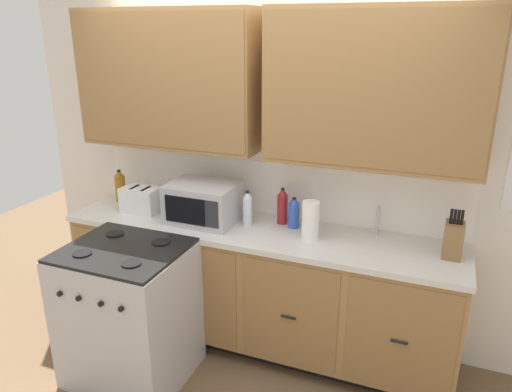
# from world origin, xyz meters

# --- Properties ---
(ground_plane) EXTENTS (8.00, 8.00, 0.00)m
(ground_plane) POSITION_xyz_m (0.00, 0.00, 0.00)
(ground_plane) COLOR brown
(wall_unit) EXTENTS (3.97, 0.40, 2.46)m
(wall_unit) POSITION_xyz_m (0.00, 0.50, 1.66)
(wall_unit) COLOR white
(wall_unit) RESTS_ON ground_plane
(counter_run) EXTENTS (2.80, 0.64, 0.93)m
(counter_run) POSITION_xyz_m (0.00, 0.30, 0.48)
(counter_run) COLOR black
(counter_run) RESTS_ON ground_plane
(stove_range) EXTENTS (0.76, 0.68, 0.95)m
(stove_range) POSITION_xyz_m (-0.66, -0.33, 0.47)
(stove_range) COLOR #B7B7BC
(stove_range) RESTS_ON ground_plane
(microwave) EXTENTS (0.48, 0.37, 0.28)m
(microwave) POSITION_xyz_m (-0.41, 0.28, 1.07)
(microwave) COLOR #B7B7BC
(microwave) RESTS_ON counter_run
(toaster) EXTENTS (0.28, 0.18, 0.19)m
(toaster) POSITION_xyz_m (-0.93, 0.28, 1.03)
(toaster) COLOR white
(toaster) RESTS_ON counter_run
(knife_block) EXTENTS (0.11, 0.14, 0.31)m
(knife_block) POSITION_xyz_m (1.26, 0.34, 1.05)
(knife_block) COLOR olive
(knife_block) RESTS_ON counter_run
(sink_faucet) EXTENTS (0.02, 0.02, 0.20)m
(sink_faucet) POSITION_xyz_m (0.79, 0.51, 1.03)
(sink_faucet) COLOR #B2B5BA
(sink_faucet) RESTS_ON counter_run
(paper_towel_roll) EXTENTS (0.12, 0.12, 0.26)m
(paper_towel_roll) POSITION_xyz_m (0.39, 0.27, 1.06)
(paper_towel_roll) COLOR white
(paper_towel_roll) RESTS_ON counter_run
(bottle_red) EXTENTS (0.07, 0.07, 0.26)m
(bottle_red) POSITION_xyz_m (0.13, 0.46, 1.06)
(bottle_red) COLOR maroon
(bottle_red) RESTS_ON counter_run
(bottle_blue) EXTENTS (0.08, 0.08, 0.22)m
(bottle_blue) POSITION_xyz_m (0.23, 0.42, 1.04)
(bottle_blue) COLOR blue
(bottle_blue) RESTS_ON counter_run
(bottle_amber) EXTENTS (0.08, 0.08, 0.26)m
(bottle_amber) POSITION_xyz_m (-1.22, 0.42, 1.06)
(bottle_amber) COLOR #9E6619
(bottle_amber) RESTS_ON counter_run
(bottle_clear) EXTENTS (0.07, 0.07, 0.25)m
(bottle_clear) POSITION_xyz_m (-0.09, 0.34, 1.05)
(bottle_clear) COLOR silver
(bottle_clear) RESTS_ON counter_run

